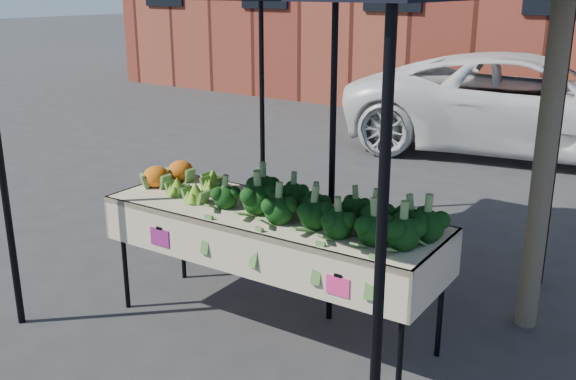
{
  "coord_description": "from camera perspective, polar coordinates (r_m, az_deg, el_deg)",
  "views": [
    {
      "loc": [
        2.31,
        -3.45,
        2.36
      ],
      "look_at": [
        -0.24,
        0.1,
        1.0
      ],
      "focal_mm": 40.94,
      "sensor_mm": 36.0,
      "label": 1
    }
  ],
  "objects": [
    {
      "name": "broccoli_heap",
      "position": [
        4.22,
        2.92,
        -1.16
      ],
      "size": [
        1.59,
        0.56,
        0.25
      ],
      "primitive_type": "ellipsoid",
      "color": "black",
      "rests_on": "table"
    },
    {
      "name": "cauliflower_pair",
      "position": [
        5.13,
        -10.33,
        1.5
      ],
      "size": [
        0.22,
        0.42,
        0.17
      ],
      "primitive_type": "ellipsoid",
      "color": "orange",
      "rests_on": "table"
    },
    {
      "name": "canopy",
      "position": [
        4.75,
        0.82,
        5.27
      ],
      "size": [
        3.16,
        3.16,
        2.74
      ],
      "primitive_type": null,
      "color": "black",
      "rests_on": "ground"
    },
    {
      "name": "street_tree",
      "position": [
        4.63,
        22.63,
        13.13
      ],
      "size": [
        2.16,
        2.16,
        4.25
      ],
      "primitive_type": null,
      "color": "#1E4C14",
      "rests_on": "ground"
    },
    {
      "name": "ground",
      "position": [
        4.77,
        1.68,
        -12.32
      ],
      "size": [
        90.0,
        90.0,
        0.0
      ],
      "primitive_type": "plane",
      "color": "#2D2D30"
    },
    {
      "name": "romanesco_cluster",
      "position": [
        4.86,
        -7.53,
        0.85
      ],
      "size": [
        0.42,
        0.56,
        0.19
      ],
      "primitive_type": "ellipsoid",
      "color": "#73A82A",
      "rests_on": "table"
    },
    {
      "name": "table",
      "position": [
        4.62,
        -1.46,
        -7.13
      ],
      "size": [
        2.43,
        0.9,
        0.9
      ],
      "color": "beige",
      "rests_on": "ground"
    }
  ]
}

